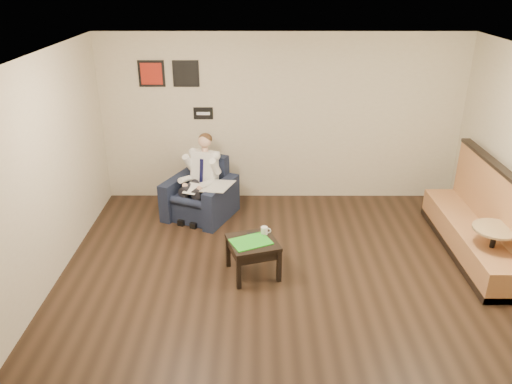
{
  "coord_description": "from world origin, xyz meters",
  "views": [
    {
      "loc": [
        -0.41,
        -5.05,
        3.68
      ],
      "look_at": [
        -0.42,
        1.2,
        0.88
      ],
      "focal_mm": 35.0,
      "sensor_mm": 36.0,
      "label": 1
    }
  ],
  "objects_px": {
    "coffee_mug": "(264,231)",
    "side_table": "(253,257)",
    "smartphone": "(253,234)",
    "armchair": "(200,189)",
    "green_folder": "(251,242)",
    "cafe_table": "(491,252)",
    "banquette": "(475,212)",
    "seated_man": "(195,182)"
  },
  "relations": [
    {
      "from": "side_table",
      "to": "banquette",
      "type": "xyz_separation_m",
      "value": [
        3.05,
        0.56,
        0.39
      ]
    },
    {
      "from": "side_table",
      "to": "smartphone",
      "type": "relative_size",
      "value": 3.93
    },
    {
      "from": "cafe_table",
      "to": "coffee_mug",
      "type": "bearing_deg",
      "value": 175.62
    },
    {
      "from": "side_table",
      "to": "coffee_mug",
      "type": "bearing_deg",
      "value": 51.07
    },
    {
      "from": "cafe_table",
      "to": "armchair",
      "type": "bearing_deg",
      "value": 156.2
    },
    {
      "from": "armchair",
      "to": "coffee_mug",
      "type": "distance_m",
      "value": 1.82
    },
    {
      "from": "side_table",
      "to": "armchair",
      "type": "bearing_deg",
      "value": 117.04
    },
    {
      "from": "side_table",
      "to": "banquette",
      "type": "bearing_deg",
      "value": 10.36
    },
    {
      "from": "banquette",
      "to": "side_table",
      "type": "bearing_deg",
      "value": -169.64
    },
    {
      "from": "armchair",
      "to": "seated_man",
      "type": "bearing_deg",
      "value": -90.0
    },
    {
      "from": "seated_man",
      "to": "green_folder",
      "type": "xyz_separation_m",
      "value": [
        0.89,
        -1.61,
        -0.14
      ]
    },
    {
      "from": "smartphone",
      "to": "cafe_table",
      "type": "bearing_deg",
      "value": -11.54
    },
    {
      "from": "armchair",
      "to": "coffee_mug",
      "type": "height_order",
      "value": "armchair"
    },
    {
      "from": "seated_man",
      "to": "coffee_mug",
      "type": "relative_size",
      "value": 12.26
    },
    {
      "from": "seated_man",
      "to": "coffee_mug",
      "type": "bearing_deg",
      "value": -29.12
    },
    {
      "from": "coffee_mug",
      "to": "side_table",
      "type": "bearing_deg",
      "value": -128.93
    },
    {
      "from": "side_table",
      "to": "green_folder",
      "type": "height_order",
      "value": "green_folder"
    },
    {
      "from": "banquette",
      "to": "seated_man",
      "type": "bearing_deg",
      "value": 165.53
    },
    {
      "from": "coffee_mug",
      "to": "cafe_table",
      "type": "xyz_separation_m",
      "value": [
        2.92,
        -0.22,
        -0.19
      ]
    },
    {
      "from": "green_folder",
      "to": "cafe_table",
      "type": "relative_size",
      "value": 0.7
    },
    {
      "from": "green_folder",
      "to": "coffee_mug",
      "type": "distance_m",
      "value": 0.28
    },
    {
      "from": "side_table",
      "to": "green_folder",
      "type": "distance_m",
      "value": 0.25
    },
    {
      "from": "smartphone",
      "to": "cafe_table",
      "type": "height_order",
      "value": "cafe_table"
    },
    {
      "from": "armchair",
      "to": "smartphone",
      "type": "distance_m",
      "value": 1.74
    },
    {
      "from": "seated_man",
      "to": "green_folder",
      "type": "relative_size",
      "value": 2.59
    },
    {
      "from": "seated_man",
      "to": "cafe_table",
      "type": "relative_size",
      "value": 1.8
    },
    {
      "from": "green_folder",
      "to": "banquette",
      "type": "bearing_deg",
      "value": 10.83
    },
    {
      "from": "armchair",
      "to": "seated_man",
      "type": "distance_m",
      "value": 0.21
    },
    {
      "from": "smartphone",
      "to": "side_table",
      "type": "bearing_deg",
      "value": -97.35
    },
    {
      "from": "armchair",
      "to": "green_folder",
      "type": "xyz_separation_m",
      "value": [
        0.84,
        -1.72,
        0.03
      ]
    },
    {
      "from": "armchair",
      "to": "side_table",
      "type": "bearing_deg",
      "value": -39.25
    },
    {
      "from": "armchair",
      "to": "green_folder",
      "type": "height_order",
      "value": "armchair"
    },
    {
      "from": "coffee_mug",
      "to": "banquette",
      "type": "xyz_separation_m",
      "value": [
        2.91,
        0.37,
        0.09
      ]
    },
    {
      "from": "banquette",
      "to": "coffee_mug",
      "type": "bearing_deg",
      "value": -172.65
    },
    {
      "from": "side_table",
      "to": "coffee_mug",
      "type": "xyz_separation_m",
      "value": [
        0.15,
        0.18,
        0.3
      ]
    },
    {
      "from": "seated_man",
      "to": "banquette",
      "type": "relative_size",
      "value": 0.51
    },
    {
      "from": "smartphone",
      "to": "green_folder",
      "type": "bearing_deg",
      "value": -103.96
    },
    {
      "from": "cafe_table",
      "to": "banquette",
      "type": "bearing_deg",
      "value": 90.96
    },
    {
      "from": "green_folder",
      "to": "banquette",
      "type": "distance_m",
      "value": 3.14
    },
    {
      "from": "seated_man",
      "to": "banquette",
      "type": "height_order",
      "value": "seated_man"
    },
    {
      "from": "green_folder",
      "to": "coffee_mug",
      "type": "height_order",
      "value": "coffee_mug"
    },
    {
      "from": "armchair",
      "to": "coffee_mug",
      "type": "relative_size",
      "value": 9.24
    }
  ]
}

